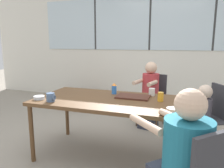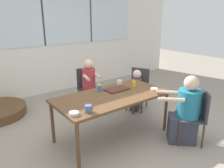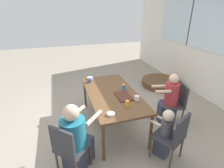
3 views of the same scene
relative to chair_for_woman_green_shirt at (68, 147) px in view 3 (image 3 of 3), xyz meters
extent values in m
plane|color=gray|center=(-0.93, 0.91, -0.50)|extent=(16.00, 16.00, 0.00)
cube|color=#333333|center=(-2.23, 3.54, 1.28)|extent=(0.04, 0.01, 1.16)
cube|color=brown|center=(-0.93, 0.91, 0.20)|extent=(1.78, 0.89, 0.04)
cylinder|color=brown|center=(-1.77, 0.52, -0.16)|extent=(0.05, 0.05, 0.68)
cylinder|color=brown|center=(-0.09, 0.52, -0.16)|extent=(0.05, 0.05, 0.68)
cylinder|color=brown|center=(-1.77, 1.31, -0.16)|extent=(0.05, 0.05, 0.68)
cylinder|color=brown|center=(-0.09, 1.31, -0.16)|extent=(0.05, 0.05, 0.68)
cube|color=#333338|center=(-0.07, 0.06, -0.09)|extent=(0.57, 0.57, 0.03)
cube|color=#333338|center=(0.06, -0.06, 0.14)|extent=(0.29, 0.30, 0.42)
cylinder|color=#4C3828|center=(-0.31, 0.06, -0.30)|extent=(0.03, 0.03, 0.40)
cylinder|color=#4C3828|center=(-0.07, 0.31, -0.30)|extent=(0.03, 0.03, 0.40)
cylinder|color=#4C3828|center=(-0.06, -0.18, -0.30)|extent=(0.03, 0.03, 0.40)
cube|color=#333338|center=(-0.64, 2.09, -0.09)|extent=(0.48, 0.48, 0.03)
cube|color=#333338|center=(-0.60, 2.26, 0.14)|extent=(0.38, 0.12, 0.42)
cylinder|color=#4C3828|center=(-0.52, 1.88, -0.30)|extent=(0.03, 0.03, 0.40)
cylinder|color=#4C3828|center=(-0.85, 1.96, -0.30)|extent=(0.03, 0.03, 0.40)
cylinder|color=#4C3828|center=(-0.44, 2.21, -0.30)|extent=(0.03, 0.03, 0.40)
cylinder|color=#4C3828|center=(-0.77, 2.29, -0.30)|extent=(0.03, 0.03, 0.40)
cube|color=#333338|center=(0.15, 1.46, -0.09)|extent=(0.54, 0.54, 0.03)
cube|color=#333338|center=(0.31, 1.55, 0.14)|extent=(0.21, 0.35, 0.42)
cylinder|color=#4C3828|center=(0.08, 1.24, -0.30)|extent=(0.03, 0.03, 0.40)
cylinder|color=#4C3828|center=(-0.08, 1.54, -0.30)|extent=(0.03, 0.03, 0.40)
cylinder|color=#4C3828|center=(0.38, 1.39, -0.30)|extent=(0.03, 0.03, 0.40)
cylinder|color=#4C3828|center=(0.22, 1.69, -0.30)|extent=(0.03, 0.03, 0.40)
cube|color=#333847|center=(-0.14, 0.14, -0.29)|extent=(0.51, 0.51, 0.42)
cylinder|color=#1E7089|center=(-0.09, 0.09, 0.14)|extent=(0.34, 0.34, 0.43)
sphere|color=#DBB293|center=(-0.09, 0.09, 0.46)|extent=(0.22, 0.22, 0.22)
cylinder|color=#DBB293|center=(-0.41, 0.19, 0.25)|extent=(0.31, 0.31, 0.06)
cylinder|color=#DBB293|center=(-0.19, 0.41, 0.25)|extent=(0.31, 0.31, 0.06)
cube|color=#333847|center=(-0.66, 2.00, -0.29)|extent=(0.31, 0.37, 0.42)
cylinder|color=#B23338|center=(-0.65, 2.05, 0.15)|extent=(0.27, 0.27, 0.45)
sphere|color=#DBB293|center=(-0.65, 2.05, 0.47)|extent=(0.19, 0.19, 0.19)
cylinder|color=#DBB293|center=(-0.59, 1.80, 0.27)|extent=(0.13, 0.30, 0.06)
cylinder|color=#DBB293|center=(-0.82, 1.86, 0.27)|extent=(0.13, 0.30, 0.06)
cube|color=#333847|center=(0.08, 1.43, -0.29)|extent=(0.27, 0.25, 0.42)
cylinder|color=#4C4751|center=(0.11, 1.45, 0.06)|extent=(0.19, 0.19, 0.26)
sphere|color=beige|center=(0.11, 1.45, 0.27)|extent=(0.17, 0.17, 0.17)
cylinder|color=beige|center=(0.01, 1.30, 0.11)|extent=(0.20, 0.13, 0.04)
cylinder|color=beige|center=(-0.06, 1.45, 0.11)|extent=(0.20, 0.13, 0.04)
cube|color=#472319|center=(-0.71, 1.07, 0.23)|extent=(0.39, 0.25, 0.02)
cylinder|color=slate|center=(-1.55, 0.60, 0.27)|extent=(0.09, 0.09, 0.10)
torus|color=slate|center=(-1.50, 0.60, 0.27)|extent=(0.01, 0.07, 0.07)
cylinder|color=blue|center=(-0.98, 1.17, 0.27)|extent=(0.06, 0.06, 0.11)
cone|color=orange|center=(-0.98, 1.17, 0.35)|extent=(0.06, 0.06, 0.03)
cylinder|color=gold|center=(-0.38, 1.00, 0.27)|extent=(0.07, 0.07, 0.10)
cube|color=silver|center=(-0.51, 1.23, 0.27)|extent=(0.07, 0.07, 0.09)
cylinder|color=silver|center=(-0.23, 0.67, 0.24)|extent=(0.12, 0.12, 0.03)
cylinder|color=silver|center=(-1.73, 0.65, 0.24)|extent=(0.12, 0.12, 0.04)
cylinder|color=brown|center=(-2.29, 2.90, -0.48)|extent=(1.12, 1.12, 0.03)
cylinder|color=brown|center=(-2.29, 2.90, -0.45)|extent=(1.13, 1.13, 0.03)
cylinder|color=brown|center=(-2.29, 2.90, -0.42)|extent=(1.12, 1.12, 0.03)
cylinder|color=brown|center=(-2.29, 2.90, -0.39)|extent=(1.13, 1.13, 0.03)
cylinder|color=brown|center=(-2.29, 2.90, -0.36)|extent=(1.12, 1.12, 0.03)
cylinder|color=brown|center=(-2.29, 2.90, -0.33)|extent=(1.13, 1.13, 0.03)
camera|label=1|loc=(-0.15, -1.41, 0.88)|focal=35.00mm
camera|label=2|loc=(-2.85, -1.61, 1.42)|focal=35.00mm
camera|label=3|loc=(1.88, 0.03, 1.73)|focal=28.00mm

